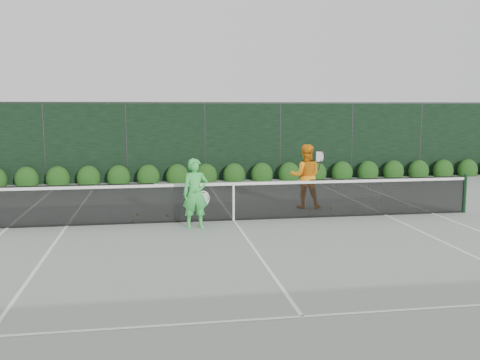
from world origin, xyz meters
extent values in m
plane|color=gray|center=(0.00, 0.00, 0.00)|extent=(80.00, 80.00, 0.00)
cylinder|color=#113318|center=(6.40, 0.00, 0.54)|extent=(0.10, 0.10, 1.07)
cube|color=black|center=(-4.20, 0.00, 0.51)|extent=(4.40, 0.01, 1.02)
cube|color=black|center=(0.00, 0.00, 0.48)|extent=(4.00, 0.01, 0.96)
cube|color=black|center=(4.20, 0.00, 0.51)|extent=(4.40, 0.01, 1.02)
cube|color=white|center=(0.00, 0.00, 0.94)|extent=(12.80, 0.03, 0.07)
cube|color=black|center=(0.00, 0.00, 0.02)|extent=(12.80, 0.02, 0.04)
cube|color=white|center=(0.00, 0.00, 0.46)|extent=(0.05, 0.03, 0.91)
imported|color=#3CCD50|center=(-1.02, -0.67, 0.84)|extent=(0.65, 0.46, 1.67)
torus|color=white|center=(-0.82, -0.57, 0.69)|extent=(0.30, 0.05, 0.30)
cylinder|color=black|center=(-0.82, -0.57, 0.45)|extent=(0.10, 0.03, 0.30)
imported|color=orange|center=(2.28, 1.36, 0.91)|extent=(1.01, 0.86, 1.83)
torus|color=black|center=(2.63, 1.16, 1.49)|extent=(0.30, 0.11, 0.30)
cylinder|color=black|center=(2.63, 1.16, 1.25)|extent=(0.10, 0.03, 0.30)
cube|color=white|center=(-5.49, 0.00, 0.01)|extent=(0.06, 23.77, 0.01)
cube|color=white|center=(5.49, 0.00, 0.01)|extent=(0.06, 23.77, 0.01)
cube|color=white|center=(-4.12, 0.00, 0.01)|extent=(0.06, 23.77, 0.01)
cube|color=white|center=(4.12, 0.00, 0.01)|extent=(0.06, 23.77, 0.01)
cube|color=white|center=(0.00, 11.88, 0.01)|extent=(11.03, 0.06, 0.01)
cube|color=white|center=(0.00, 6.40, 0.01)|extent=(8.23, 0.06, 0.01)
cube|color=white|center=(0.00, -6.40, 0.01)|extent=(8.23, 0.06, 0.01)
cube|color=white|center=(0.00, 0.00, 0.01)|extent=(0.06, 12.80, 0.01)
cube|color=black|center=(0.00, 7.50, 1.50)|extent=(32.00, 0.06, 3.00)
cube|color=#262826|center=(0.00, 7.50, 3.03)|extent=(32.00, 0.06, 0.06)
cylinder|color=#262826|center=(-6.00, 7.50, 1.50)|extent=(0.08, 0.08, 3.00)
cylinder|color=#262826|center=(-3.00, 7.50, 1.50)|extent=(0.08, 0.08, 3.00)
cylinder|color=#262826|center=(0.00, 7.50, 1.50)|extent=(0.08, 0.08, 3.00)
cylinder|color=#262826|center=(3.00, 7.50, 1.50)|extent=(0.08, 0.08, 3.00)
cylinder|color=#262826|center=(6.00, 7.50, 1.50)|extent=(0.08, 0.08, 3.00)
cylinder|color=#262826|center=(9.00, 7.50, 1.50)|extent=(0.08, 0.08, 3.00)
ellipsoid|color=#14340E|center=(-6.60, 7.15, 0.23)|extent=(0.86, 0.65, 0.94)
ellipsoid|color=#14340E|center=(-5.50, 7.15, 0.23)|extent=(0.86, 0.65, 0.94)
ellipsoid|color=#14340E|center=(-4.40, 7.15, 0.23)|extent=(0.86, 0.65, 0.94)
ellipsoid|color=#14340E|center=(-3.30, 7.15, 0.23)|extent=(0.86, 0.65, 0.94)
ellipsoid|color=#14340E|center=(-2.20, 7.15, 0.23)|extent=(0.86, 0.65, 0.94)
ellipsoid|color=#14340E|center=(-1.10, 7.15, 0.23)|extent=(0.86, 0.65, 0.94)
ellipsoid|color=#14340E|center=(0.00, 7.15, 0.23)|extent=(0.86, 0.65, 0.94)
ellipsoid|color=#14340E|center=(1.10, 7.15, 0.23)|extent=(0.86, 0.65, 0.94)
ellipsoid|color=#14340E|center=(2.20, 7.15, 0.23)|extent=(0.86, 0.65, 0.94)
ellipsoid|color=#14340E|center=(3.30, 7.15, 0.23)|extent=(0.86, 0.65, 0.94)
ellipsoid|color=#14340E|center=(4.40, 7.15, 0.23)|extent=(0.86, 0.65, 0.94)
ellipsoid|color=#14340E|center=(5.50, 7.15, 0.23)|extent=(0.86, 0.65, 0.94)
ellipsoid|color=#14340E|center=(6.60, 7.15, 0.23)|extent=(0.86, 0.65, 0.94)
ellipsoid|color=#14340E|center=(7.70, 7.15, 0.23)|extent=(0.86, 0.65, 0.94)
ellipsoid|color=#14340E|center=(8.80, 7.15, 0.23)|extent=(0.86, 0.65, 0.94)
ellipsoid|color=#14340E|center=(9.90, 7.15, 0.23)|extent=(0.86, 0.65, 0.94)
ellipsoid|color=#14340E|center=(11.00, 7.15, 0.23)|extent=(0.86, 0.65, 0.94)
sphere|color=#B8E132|center=(-2.45, 1.08, 0.03)|extent=(0.07, 0.07, 0.07)
sphere|color=#B8E132|center=(2.98, 1.10, 0.03)|extent=(0.07, 0.07, 0.07)
sphere|color=#B8E132|center=(-2.54, 0.14, 0.03)|extent=(0.07, 0.07, 0.07)
sphere|color=#B8E132|center=(-1.67, 0.76, 0.03)|extent=(0.07, 0.07, 0.07)
camera|label=1|loc=(-1.99, -13.25, 2.91)|focal=40.00mm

